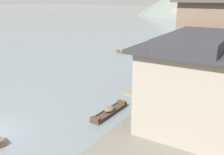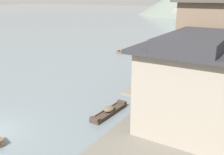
{
  "view_description": "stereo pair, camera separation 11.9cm",
  "coord_description": "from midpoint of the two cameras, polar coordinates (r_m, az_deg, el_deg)",
  "views": [
    {
      "loc": [
        15.52,
        -8.77,
        9.2
      ],
      "look_at": [
        3.11,
        11.57,
        1.47
      ],
      "focal_mm": 41.06,
      "sensor_mm": 36.0,
      "label": 1
    },
    {
      "loc": [
        15.62,
        -8.7,
        9.2
      ],
      "look_at": [
        3.11,
        11.57,
        1.47
      ],
      "focal_mm": 41.06,
      "sensor_mm": 36.0,
      "label": 2
    }
  ],
  "objects": [
    {
      "name": "boat_moored_third",
      "position": [
        57.75,
        13.21,
        8.63
      ],
      "size": [
        4.24,
        3.35,
        0.8
      ],
      "color": "#232326",
      "rests_on": "ground"
    },
    {
      "name": "boat_moored_nearest",
      "position": [
        54.57,
        21.07,
        7.27
      ],
      "size": [
        1.95,
        5.77,
        0.59
      ],
      "color": "#423328",
      "rests_on": "ground"
    },
    {
      "name": "stone_bridge",
      "position": [
        84.9,
        21.3,
        12.76
      ],
      "size": [
        24.97,
        2.4,
        4.95
      ],
      "color": "gray",
      "rests_on": "ground"
    },
    {
      "name": "boat_midriver_drifting",
      "position": [
        20.8,
        -0.72,
        -7.55
      ],
      "size": [
        1.01,
        4.19,
        0.67
      ],
      "color": "#423328",
      "rests_on": "ground"
    },
    {
      "name": "boat_midriver_upstream",
      "position": [
        41.72,
        4.47,
        5.5
      ],
      "size": [
        5.42,
        1.94,
        0.67
      ],
      "color": "brown",
      "rests_on": "ground"
    },
    {
      "name": "boat_upstream_distant",
      "position": [
        48.44,
        19.91,
        6.28
      ],
      "size": [
        2.12,
        4.95,
        0.77
      ],
      "color": "#423328",
      "rests_on": "ground"
    },
    {
      "name": "house_waterfront_second",
      "position": [
        24.51,
        21.35,
        7.21
      ],
      "size": [
        5.72,
        8.25,
        8.74
      ],
      "color": "#75604C",
      "rests_on": "riverbank_right"
    },
    {
      "name": "boat_moored_far",
      "position": [
        35.68,
        14.76,
        2.68
      ],
      "size": [
        1.28,
        5.76,
        0.47
      ],
      "color": "#423328",
      "rests_on": "ground"
    },
    {
      "name": "house_waterfront_nearest",
      "position": [
        16.95,
        17.43,
        -1.3
      ],
      "size": [
        6.8,
        6.86,
        6.14
      ],
      "color": "gray",
      "rests_on": "riverbank_right"
    },
    {
      "name": "boat_moored_second",
      "position": [
        42.25,
        17.81,
        4.93
      ],
      "size": [
        1.29,
        4.52,
        0.79
      ],
      "color": "brown",
      "rests_on": "ground"
    }
  ]
}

